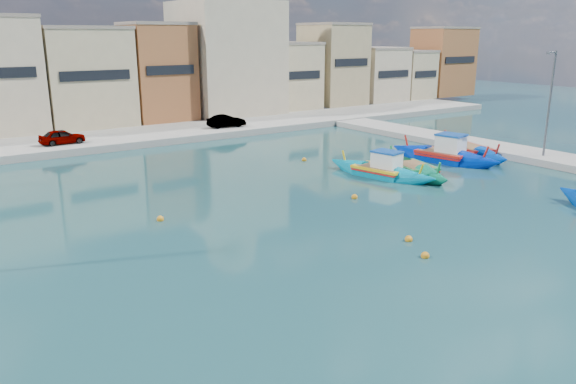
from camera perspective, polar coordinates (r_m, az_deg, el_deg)
name	(u,v)px	position (r m, az deg, el deg)	size (l,w,h in m)	color
ground	(453,230)	(28.24, 16.37, -3.70)	(160.00, 160.00, 0.00)	#133339
north_quay	(176,133)	(53.50, -11.32, 5.92)	(80.00, 8.00, 0.60)	gray
north_townhouses	(203,74)	(62.42, -8.67, 11.74)	(83.20, 7.87, 10.19)	tan
church_block	(226,41)	(64.40, -6.33, 14.97)	(10.00, 10.00, 19.10)	#C0AF8F
quay_street_lamp	(549,103)	(44.87, 25.00, 8.17)	(1.18, 0.16, 8.00)	#595B60
parked_cars	(47,138)	(48.46, -23.26, 5.04)	(32.03, 2.44, 1.20)	#4C1919
luzzu_turquoise_cabin	(381,171)	(37.72, 9.38, 2.07)	(3.53, 8.71, 2.73)	#007D9B
luzzu_blue_cabin	(444,156)	(43.25, 15.56, 3.52)	(3.90, 9.34, 3.22)	#0025A5
luzzu_cyan_mid	(469,152)	(45.97, 17.92, 3.88)	(4.50, 9.19, 2.65)	#003CAC
luzzu_green	(413,171)	(38.62, 12.56, 2.12)	(3.97, 8.22, 2.51)	#0A6E4D
mooring_buoys	(399,211)	(30.21, 11.25, -1.93)	(23.04, 23.69, 0.36)	orange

